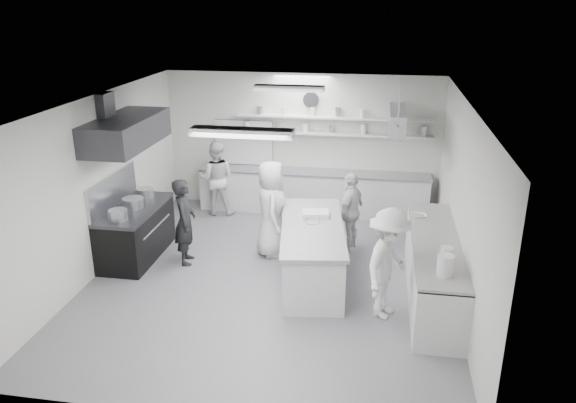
% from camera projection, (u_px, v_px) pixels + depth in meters
% --- Properties ---
extents(floor, '(6.00, 7.00, 0.02)m').
position_uv_depth(floor, '(272.00, 277.00, 9.60)').
color(floor, gray).
rests_on(floor, ground).
extents(ceiling, '(6.00, 7.00, 0.02)m').
position_uv_depth(ceiling, '(270.00, 101.00, 8.56)').
color(ceiling, silver).
rests_on(ceiling, wall_back).
extents(wall_back, '(6.00, 0.04, 3.00)m').
position_uv_depth(wall_back, '(302.00, 142.00, 12.32)').
color(wall_back, beige).
rests_on(wall_back, floor).
extents(wall_front, '(6.00, 0.04, 3.00)m').
position_uv_depth(wall_front, '(206.00, 304.00, 5.84)').
color(wall_front, beige).
rests_on(wall_front, floor).
extents(wall_left, '(0.04, 7.00, 3.00)m').
position_uv_depth(wall_left, '(99.00, 185.00, 9.54)').
color(wall_left, beige).
rests_on(wall_left, floor).
extents(wall_right, '(0.04, 7.00, 3.00)m').
position_uv_depth(wall_right, '(462.00, 205.00, 8.61)').
color(wall_right, beige).
rests_on(wall_right, floor).
extents(stove, '(0.80, 1.80, 0.90)m').
position_uv_depth(stove, '(136.00, 234.00, 10.21)').
color(stove, black).
rests_on(stove, floor).
extents(exhaust_hood, '(0.85, 2.00, 0.50)m').
position_uv_depth(exhaust_hood, '(126.00, 132.00, 9.56)').
color(exhaust_hood, '#313236').
rests_on(exhaust_hood, wall_left).
extents(back_counter, '(5.00, 0.60, 0.92)m').
position_uv_depth(back_counter, '(313.00, 192.00, 12.35)').
color(back_counter, silver).
rests_on(back_counter, floor).
extents(shelf_lower, '(4.20, 0.26, 0.04)m').
position_uv_depth(shelf_lower, '(333.00, 134.00, 12.00)').
color(shelf_lower, silver).
rests_on(shelf_lower, wall_back).
extents(shelf_upper, '(4.20, 0.26, 0.04)m').
position_uv_depth(shelf_upper, '(334.00, 118.00, 11.88)').
color(shelf_upper, silver).
rests_on(shelf_upper, wall_back).
extents(pass_through_window, '(1.30, 0.04, 1.00)m').
position_uv_depth(pass_through_window, '(244.00, 142.00, 12.52)').
color(pass_through_window, black).
rests_on(pass_through_window, wall_back).
extents(wall_clock, '(0.32, 0.05, 0.32)m').
position_uv_depth(wall_clock, '(311.00, 100.00, 11.92)').
color(wall_clock, silver).
rests_on(wall_clock, wall_back).
extents(right_counter, '(0.74, 3.30, 0.94)m').
position_uv_depth(right_counter, '(434.00, 269.00, 8.84)').
color(right_counter, silver).
rests_on(right_counter, floor).
extents(pot_rack, '(0.30, 1.60, 0.40)m').
position_uv_depth(pot_rack, '(397.00, 120.00, 10.72)').
color(pot_rack, '#A7A9B1').
rests_on(pot_rack, ceiling).
extents(light_fixture_front, '(1.30, 0.25, 0.10)m').
position_uv_depth(light_fixture_front, '(242.00, 132.00, 6.92)').
color(light_fixture_front, silver).
rests_on(light_fixture_front, ceiling).
extents(light_fixture_rear, '(1.30, 0.25, 0.10)m').
position_uv_depth(light_fixture_rear, '(289.00, 88.00, 10.25)').
color(light_fixture_rear, silver).
rests_on(light_fixture_rear, ceiling).
extents(prep_island, '(1.28, 2.61, 0.92)m').
position_uv_depth(prep_island, '(312.00, 254.00, 9.40)').
color(prep_island, silver).
rests_on(prep_island, floor).
extents(stove_pot, '(0.37, 0.37, 0.23)m').
position_uv_depth(stove_pot, '(133.00, 204.00, 10.02)').
color(stove_pot, '#A7A9B1').
rests_on(stove_pot, stove).
extents(cook_stove, '(0.49, 0.64, 1.57)m').
position_uv_depth(cook_stove, '(185.00, 222.00, 9.88)').
color(cook_stove, black).
rests_on(cook_stove, floor).
extents(cook_back, '(0.85, 0.70, 1.62)m').
position_uv_depth(cook_back, '(216.00, 178.00, 12.15)').
color(cook_back, silver).
rests_on(cook_back, floor).
extents(cook_island_left, '(0.76, 0.98, 1.79)m').
position_uv_depth(cook_island_left, '(271.00, 209.00, 10.18)').
color(cook_island_left, silver).
rests_on(cook_island_left, floor).
extents(cook_island_right, '(0.67, 0.95, 1.50)m').
position_uv_depth(cook_island_right, '(351.00, 211.00, 10.46)').
color(cook_island_right, silver).
rests_on(cook_island_right, floor).
extents(cook_right, '(1.00, 1.25, 1.70)m').
position_uv_depth(cook_right, '(388.00, 264.00, 8.17)').
color(cook_right, silver).
rests_on(cook_right, floor).
extents(bowl_island_a, '(0.31, 0.31, 0.06)m').
position_uv_depth(bowl_island_a, '(312.00, 223.00, 9.38)').
color(bowl_island_a, '#A7A9B1').
rests_on(bowl_island_a, prep_island).
extents(bowl_island_b, '(0.24, 0.24, 0.06)m').
position_uv_depth(bowl_island_b, '(319.00, 214.00, 9.77)').
color(bowl_island_b, silver).
rests_on(bowl_island_b, prep_island).
extents(bowl_right, '(0.30, 0.30, 0.06)m').
position_uv_depth(bowl_right, '(419.00, 216.00, 9.61)').
color(bowl_right, silver).
rests_on(bowl_right, right_counter).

